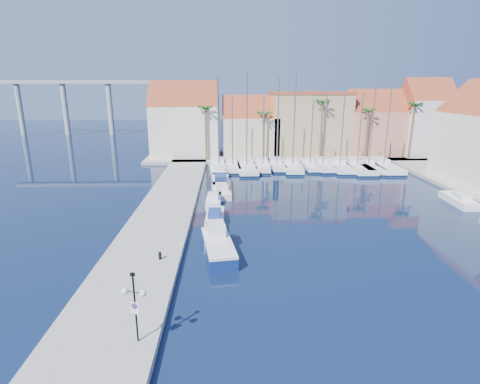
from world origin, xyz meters
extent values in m
plane|color=black|center=(0.00, 0.00, 0.00)|extent=(260.00, 260.00, 0.00)
cube|color=gray|center=(-9.00, 13.50, 0.25)|extent=(6.00, 77.00, 0.50)
cube|color=gray|center=(10.00, 48.00, 0.25)|extent=(54.00, 16.00, 0.50)
cylinder|color=black|center=(-7.00, -6.45, 2.43)|extent=(0.10, 0.10, 3.85)
cylinder|color=black|center=(-7.23, -6.38, 3.29)|extent=(0.48, 0.17, 0.05)
cylinder|color=black|center=(-6.77, -6.51, 3.29)|extent=(0.48, 0.17, 0.05)
sphere|color=white|center=(-7.46, -6.32, 3.29)|extent=(0.35, 0.35, 0.35)
sphere|color=white|center=(-6.54, -6.57, 3.29)|extent=(0.35, 0.35, 0.35)
cube|color=black|center=(-7.00, -6.45, 4.26)|extent=(0.23, 0.17, 0.15)
cube|color=white|center=(-7.02, -6.50, 2.52)|extent=(0.47, 0.16, 0.48)
cylinder|color=red|center=(-7.02, -6.53, 2.57)|extent=(0.32, 0.10, 0.33)
cylinder|color=#1933A5|center=(-7.02, -6.53, 2.57)|extent=(0.23, 0.07, 0.23)
cube|color=white|center=(-7.02, -6.50, 2.19)|extent=(0.38, 0.13, 0.13)
cylinder|color=black|center=(-7.47, 2.91, 0.78)|extent=(0.23, 0.23, 0.56)
cube|color=navy|center=(-3.15, 4.67, 0.48)|extent=(3.07, 6.62, 0.96)
cube|color=white|center=(-3.15, 4.67, 1.06)|extent=(3.07, 6.62, 0.21)
cube|color=white|center=(-3.35, 5.93, 1.64)|extent=(1.62, 1.89, 1.17)
cube|color=white|center=(-3.52, 7.34, 0.40)|extent=(1.78, 5.18, 0.80)
cube|color=white|center=(-3.50, 6.82, 1.10)|extent=(1.20, 1.83, 0.60)
cube|color=white|center=(-3.64, 12.10, 0.40)|extent=(1.82, 5.38, 0.80)
cube|color=navy|center=(-3.65, 11.56, 1.10)|extent=(1.23, 1.90, 0.60)
cube|color=white|center=(-3.94, 17.99, 0.40)|extent=(1.72, 5.09, 0.80)
cube|color=white|center=(-3.95, 17.48, 1.10)|extent=(1.17, 1.79, 0.60)
cube|color=white|center=(-3.14, 22.12, 0.40)|extent=(2.52, 6.58, 0.80)
cube|color=white|center=(-3.09, 21.48, 1.10)|extent=(1.60, 2.35, 0.60)
cube|color=white|center=(-3.31, 27.11, 0.40)|extent=(2.36, 7.04, 0.80)
cube|color=navy|center=(-3.30, 26.41, 1.10)|extent=(1.61, 2.48, 0.60)
cube|color=white|center=(-3.76, 33.18, 0.40)|extent=(3.08, 7.50, 0.80)
cube|color=white|center=(-3.68, 32.46, 1.10)|extent=(1.89, 2.71, 0.60)
cube|color=white|center=(24.00, 17.07, 0.40)|extent=(2.10, 5.72, 0.80)
cube|color=white|center=(23.97, 16.50, 1.10)|extent=(1.37, 2.04, 0.60)
cube|color=white|center=(-3.75, 36.72, 0.50)|extent=(2.75, 9.04, 1.00)
cube|color=#0B1C39|center=(-3.75, 36.72, 0.18)|extent=(2.81, 9.10, 0.28)
cube|color=white|center=(-3.79, 37.61, 1.30)|extent=(1.75, 2.76, 0.60)
cylinder|color=slate|center=(-3.73, 36.27, 7.82)|extent=(0.20, 0.20, 13.63)
cube|color=white|center=(-1.56, 36.24, 0.50)|extent=(2.73, 8.59, 1.00)
cube|color=#0B1C39|center=(-1.56, 36.24, 0.18)|extent=(2.79, 8.65, 0.28)
cube|color=white|center=(-1.61, 37.09, 1.30)|extent=(1.70, 2.63, 0.60)
cylinder|color=slate|center=(-1.54, 35.82, 6.15)|extent=(0.20, 0.20, 10.31)
cube|color=white|center=(0.67, 35.55, 0.50)|extent=(3.22, 11.02, 1.00)
cube|color=#0B1C39|center=(0.67, 35.55, 0.18)|extent=(3.28, 11.08, 0.28)
cube|color=white|center=(0.63, 36.64, 1.30)|extent=(2.10, 3.34, 0.60)
cylinder|color=slate|center=(0.69, 35.00, 7.91)|extent=(0.20, 0.20, 13.82)
cube|color=white|center=(3.38, 36.44, 0.50)|extent=(3.00, 9.07, 1.00)
cube|color=#0B1C39|center=(3.38, 36.44, 0.18)|extent=(3.06, 9.13, 0.28)
cube|color=white|center=(3.44, 37.33, 1.30)|extent=(1.82, 2.79, 0.60)
cylinder|color=slate|center=(3.34, 36.00, 6.25)|extent=(0.20, 0.20, 10.50)
cube|color=white|center=(5.64, 36.85, 0.50)|extent=(2.46, 8.40, 1.00)
cube|color=#0B1C39|center=(5.64, 36.85, 0.18)|extent=(2.52, 8.46, 0.28)
cube|color=white|center=(5.61, 37.68, 1.30)|extent=(1.60, 2.55, 0.60)
cylinder|color=slate|center=(5.66, 36.43, 7.63)|extent=(0.20, 0.20, 13.26)
cube|color=white|center=(8.12, 35.97, 0.50)|extent=(3.38, 10.35, 1.00)
cube|color=#0B1C39|center=(8.12, 35.97, 0.18)|extent=(3.44, 10.41, 0.28)
cube|color=white|center=(8.19, 36.99, 1.30)|extent=(2.07, 3.18, 0.60)
cylinder|color=slate|center=(8.08, 35.47, 7.93)|extent=(0.20, 0.20, 13.86)
cube|color=white|center=(11.00, 36.35, 0.50)|extent=(2.14, 8.04, 1.00)
cube|color=#0B1C39|center=(11.00, 36.35, 0.18)|extent=(2.20, 8.10, 0.28)
cube|color=white|center=(10.99, 37.15, 1.30)|extent=(1.48, 2.42, 0.60)
cylinder|color=slate|center=(11.00, 35.95, 6.02)|extent=(0.20, 0.20, 10.05)
cube|color=white|center=(13.12, 36.50, 0.50)|extent=(2.58, 9.38, 1.00)
cube|color=#0B1C39|center=(13.12, 36.50, 0.18)|extent=(2.64, 9.44, 0.28)
cube|color=white|center=(13.10, 37.43, 1.30)|extent=(1.75, 2.83, 0.60)
cylinder|color=slate|center=(13.12, 36.03, 6.97)|extent=(0.20, 0.20, 11.93)
cube|color=white|center=(15.74, 36.04, 0.50)|extent=(3.35, 10.80, 1.00)
cube|color=#0B1C39|center=(15.74, 36.04, 0.18)|extent=(3.41, 10.86, 0.28)
cube|color=white|center=(15.80, 37.10, 1.30)|extent=(2.11, 3.30, 0.60)
cylinder|color=slate|center=(15.72, 35.51, 6.25)|extent=(0.20, 0.20, 10.50)
cube|color=white|center=(18.35, 35.60, 0.50)|extent=(3.16, 11.97, 1.00)
cube|color=#0B1C39|center=(18.35, 35.60, 0.18)|extent=(3.22, 12.03, 0.28)
cube|color=white|center=(18.36, 36.79, 1.30)|extent=(2.19, 3.60, 0.60)
cylinder|color=slate|center=(18.35, 35.00, 6.54)|extent=(0.20, 0.20, 11.09)
cube|color=white|center=(20.29, 35.66, 0.50)|extent=(3.66, 11.16, 1.00)
cube|color=#0B1C39|center=(20.29, 35.66, 0.18)|extent=(3.72, 11.23, 0.28)
cube|color=white|center=(20.37, 36.76, 1.30)|extent=(2.24, 3.43, 0.60)
cylinder|color=slate|center=(20.25, 35.11, 7.25)|extent=(0.20, 0.20, 12.50)
cube|color=white|center=(22.71, 35.73, 0.50)|extent=(3.19, 11.74, 1.00)
cube|color=#0B1C39|center=(22.71, 35.73, 0.18)|extent=(3.25, 11.80, 0.28)
cube|color=white|center=(22.73, 36.90, 1.30)|extent=(2.17, 3.54, 0.60)
cylinder|color=slate|center=(22.71, 35.15, 7.24)|extent=(0.20, 0.20, 12.48)
cube|color=beige|center=(-10.00, 47.00, 5.00)|extent=(12.00, 9.00, 9.00)
cube|color=maroon|center=(-10.00, 47.00, 9.50)|extent=(12.30, 9.00, 9.00)
cube|color=tan|center=(2.00, 47.00, 4.00)|extent=(10.00, 8.00, 7.00)
cube|color=maroon|center=(2.00, 47.00, 7.50)|extent=(10.30, 8.00, 8.00)
cube|color=tan|center=(13.00, 48.00, 6.00)|extent=(14.00, 10.00, 11.00)
cube|color=maroon|center=(13.00, 48.00, 11.75)|extent=(14.20, 10.20, 0.50)
cube|color=tan|center=(25.00, 47.00, 4.50)|extent=(10.00, 8.00, 8.00)
cube|color=maroon|center=(25.00, 47.00, 8.50)|extent=(10.30, 8.00, 8.00)
cube|color=silver|center=(34.00, 46.00, 5.50)|extent=(8.00, 8.00, 10.00)
cube|color=maroon|center=(34.00, 46.00, 10.50)|extent=(8.30, 8.00, 8.00)
cylinder|color=brown|center=(-6.00, 42.00, 5.00)|extent=(0.36, 0.36, 9.00)
sphere|color=#1B5819|center=(-6.00, 42.00, 9.35)|extent=(2.60, 2.60, 2.60)
cylinder|color=brown|center=(4.00, 42.00, 4.50)|extent=(0.36, 0.36, 8.00)
sphere|color=#1B5819|center=(4.00, 42.00, 8.35)|extent=(2.60, 2.60, 2.60)
cylinder|color=brown|center=(14.00, 42.00, 5.50)|extent=(0.36, 0.36, 10.00)
sphere|color=#1B5819|center=(14.00, 42.00, 10.35)|extent=(2.60, 2.60, 2.60)
cylinder|color=brown|center=(22.00, 42.00, 4.75)|extent=(0.36, 0.36, 8.50)
sphere|color=#1B5819|center=(22.00, 42.00, 8.85)|extent=(2.60, 2.60, 2.60)
cylinder|color=brown|center=(30.00, 42.00, 5.25)|extent=(0.36, 0.36, 9.50)
sphere|color=#1B5819|center=(30.00, 42.00, 9.85)|extent=(2.60, 2.60, 2.60)
cube|color=#9E9E99|center=(-38.00, 82.00, 14.00)|extent=(48.00, 2.20, 0.90)
cylinder|color=#9E9E99|center=(-58.00, 82.00, 7.00)|extent=(1.40, 1.40, 14.00)
cylinder|color=#9E9E99|center=(-46.00, 82.00, 7.00)|extent=(1.40, 1.40, 14.00)
cylinder|color=#9E9E99|center=(-34.00, 82.00, 7.00)|extent=(1.40, 1.40, 14.00)
cylinder|color=#9E9E99|center=(-22.00, 82.00, 7.00)|extent=(1.40, 1.40, 14.00)
camera|label=1|loc=(-2.38, -22.85, 13.01)|focal=28.00mm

